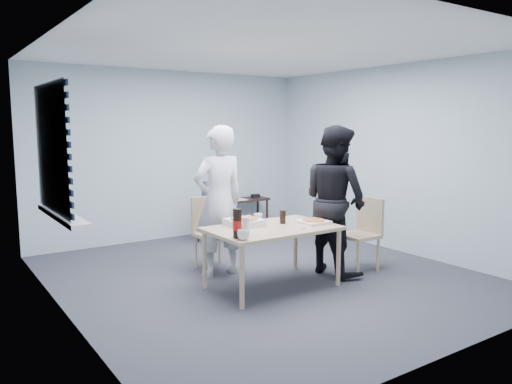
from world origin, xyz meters
TOP-DOWN VIEW (x-y plane):
  - room at (-2.20, 0.40)m, footprint 5.00×5.00m
  - dining_table at (-0.17, -0.40)m, footprint 1.38×0.88m
  - chair_far at (-0.35, 0.65)m, footprint 0.42×0.42m
  - chair_right at (1.17, -0.46)m, footprint 0.42×0.42m
  - person_white at (-0.42, 0.33)m, footprint 0.65×0.42m
  - person_black at (0.78, -0.37)m, footprint 0.47×0.86m
  - side_table at (1.20, 2.28)m, footprint 0.81×0.36m
  - stool at (0.31, 1.80)m, footprint 0.40×0.40m
  - backpack at (0.31, 1.79)m, footprint 0.28×0.20m
  - pizza_box_a at (-0.38, -0.17)m, footprint 0.35×0.35m
  - pizza_box_b at (0.34, -0.49)m, footprint 0.30×0.30m
  - mug_a at (-0.76, -0.73)m, footprint 0.17×0.17m
  - mug_b at (-0.12, -0.06)m, footprint 0.10×0.10m
  - cola_glass at (0.05, -0.30)m, footprint 0.07×0.07m
  - soda_bottle at (-0.76, -0.63)m, footprint 0.09×0.09m
  - plastic_cups at (-0.62, -0.57)m, footprint 0.10×0.10m
  - rubber_band at (0.05, -0.66)m, footprint 0.07×0.07m
  - papers at (1.05, 2.27)m, footprint 0.29×0.36m
  - black_box at (1.42, 2.28)m, footprint 0.15×0.13m

SIDE VIEW (x-z plane):
  - stool at x=0.31m, z-range 0.16..0.71m
  - side_table at x=1.20m, z-range 0.19..0.73m
  - chair_far at x=-0.35m, z-range 0.07..0.96m
  - chair_right at x=1.17m, z-range 0.07..0.96m
  - papers at x=1.05m, z-range 0.54..0.55m
  - black_box at x=1.42m, z-range 0.54..0.60m
  - dining_table at x=-0.17m, z-range 0.28..0.95m
  - rubber_band at x=0.05m, z-range 0.67..0.68m
  - pizza_box_b at x=0.34m, z-range 0.67..0.71m
  - pizza_box_a at x=-0.38m, z-range 0.67..0.76m
  - mug_b at x=-0.12m, z-range 0.67..0.77m
  - mug_a at x=-0.76m, z-range 0.67..0.77m
  - backpack at x=0.31m, z-range 0.54..0.93m
  - cola_glass at x=0.05m, z-range 0.67..0.82m
  - plastic_cups at x=-0.62m, z-range 0.67..0.85m
  - soda_bottle at x=-0.76m, z-range 0.67..0.96m
  - person_white at x=-0.42m, z-range 0.00..1.77m
  - person_black at x=0.78m, z-range 0.00..1.77m
  - room at x=-2.20m, z-range -1.06..3.94m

